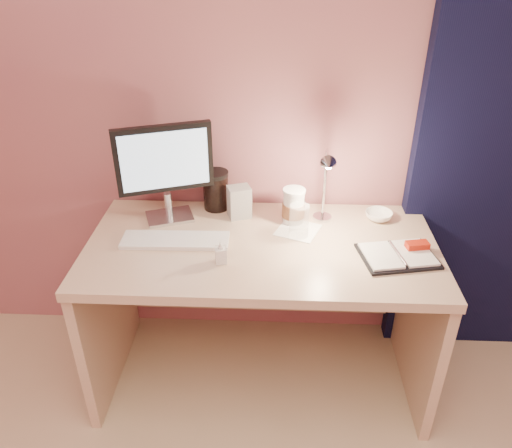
{
  "coord_description": "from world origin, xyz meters",
  "views": [
    {
      "loc": [
        0.05,
        -0.3,
        1.8
      ],
      "look_at": [
        -0.02,
        1.33,
        0.85
      ],
      "focal_mm": 35.0,
      "sensor_mm": 36.0,
      "label": 1
    }
  ],
  "objects_px": {
    "clear_cup": "(299,221)",
    "bowl": "(379,216)",
    "keyboard": "(175,240)",
    "planner": "(399,255)",
    "dark_jar": "(216,192)",
    "lotion_bottle": "(221,252)",
    "product_box": "(239,202)",
    "desk_lamp": "(328,183)",
    "desk": "(262,278)",
    "monitor": "(164,165)",
    "coffee_cup": "(294,207)"
  },
  "relations": [
    {
      "from": "monitor",
      "to": "clear_cup",
      "type": "xyz_separation_m",
      "value": [
        0.56,
        -0.12,
        -0.18
      ]
    },
    {
      "from": "planner",
      "to": "dark_jar",
      "type": "bearing_deg",
      "value": 142.94
    },
    {
      "from": "desk",
      "to": "monitor",
      "type": "xyz_separation_m",
      "value": [
        -0.41,
        0.11,
        0.48
      ]
    },
    {
      "from": "planner",
      "to": "monitor",
      "type": "bearing_deg",
      "value": 153.64
    },
    {
      "from": "keyboard",
      "to": "clear_cup",
      "type": "relative_size",
      "value": 3.08
    },
    {
      "from": "keyboard",
      "to": "product_box",
      "type": "height_order",
      "value": "product_box"
    },
    {
      "from": "planner",
      "to": "clear_cup",
      "type": "height_order",
      "value": "clear_cup"
    },
    {
      "from": "bowl",
      "to": "keyboard",
      "type": "bearing_deg",
      "value": -165.18
    },
    {
      "from": "lotion_bottle",
      "to": "desk_lamp",
      "type": "height_order",
      "value": "desk_lamp"
    },
    {
      "from": "bowl",
      "to": "desk_lamp",
      "type": "xyz_separation_m",
      "value": [
        -0.24,
        -0.09,
        0.2
      ]
    },
    {
      "from": "keyboard",
      "to": "planner",
      "type": "distance_m",
      "value": 0.88
    },
    {
      "from": "lotion_bottle",
      "to": "dark_jar",
      "type": "distance_m",
      "value": 0.44
    },
    {
      "from": "product_box",
      "to": "coffee_cup",
      "type": "bearing_deg",
      "value": -29.52
    },
    {
      "from": "keyboard",
      "to": "product_box",
      "type": "relative_size",
      "value": 3.04
    },
    {
      "from": "clear_cup",
      "to": "lotion_bottle",
      "type": "xyz_separation_m",
      "value": [
        -0.3,
        -0.2,
        -0.02
      ]
    },
    {
      "from": "keyboard",
      "to": "coffee_cup",
      "type": "relative_size",
      "value": 2.74
    },
    {
      "from": "clear_cup",
      "to": "bowl",
      "type": "distance_m",
      "value": 0.38
    },
    {
      "from": "dark_jar",
      "to": "desk_lamp",
      "type": "bearing_deg",
      "value": -19.42
    },
    {
      "from": "coffee_cup",
      "to": "desk_lamp",
      "type": "xyz_separation_m",
      "value": [
        0.13,
        -0.05,
        0.14
      ]
    },
    {
      "from": "desk_lamp",
      "to": "desk",
      "type": "bearing_deg",
      "value": -165.98
    },
    {
      "from": "product_box",
      "to": "desk_lamp",
      "type": "bearing_deg",
      "value": -33.78
    },
    {
      "from": "desk",
      "to": "clear_cup",
      "type": "bearing_deg",
      "value": -2.0
    },
    {
      "from": "keyboard",
      "to": "dark_jar",
      "type": "height_order",
      "value": "dark_jar"
    },
    {
      "from": "coffee_cup",
      "to": "bowl",
      "type": "distance_m",
      "value": 0.38
    },
    {
      "from": "desk",
      "to": "keyboard",
      "type": "height_order",
      "value": "keyboard"
    },
    {
      "from": "planner",
      "to": "coffee_cup",
      "type": "xyz_separation_m",
      "value": [
        -0.4,
        0.25,
        0.06
      ]
    },
    {
      "from": "planner",
      "to": "product_box",
      "type": "relative_size",
      "value": 2.22
    },
    {
      "from": "keyboard",
      "to": "dark_jar",
      "type": "bearing_deg",
      "value": 64.82
    },
    {
      "from": "clear_cup",
      "to": "bowl",
      "type": "height_order",
      "value": "clear_cup"
    },
    {
      "from": "lotion_bottle",
      "to": "product_box",
      "type": "relative_size",
      "value": 0.67
    },
    {
      "from": "planner",
      "to": "desk_lamp",
      "type": "xyz_separation_m",
      "value": [
        -0.27,
        0.2,
        0.2
      ]
    },
    {
      "from": "dark_jar",
      "to": "desk_lamp",
      "type": "xyz_separation_m",
      "value": [
        0.47,
        -0.17,
        0.14
      ]
    },
    {
      "from": "coffee_cup",
      "to": "bowl",
      "type": "relative_size",
      "value": 1.35
    },
    {
      "from": "desk",
      "to": "bowl",
      "type": "xyz_separation_m",
      "value": [
        0.5,
        0.15,
        0.24
      ]
    },
    {
      "from": "bowl",
      "to": "lotion_bottle",
      "type": "distance_m",
      "value": 0.74
    },
    {
      "from": "planner",
      "to": "bowl",
      "type": "xyz_separation_m",
      "value": [
        -0.03,
        0.29,
        0.01
      ]
    },
    {
      "from": "monitor",
      "to": "coffee_cup",
      "type": "distance_m",
      "value": 0.57
    },
    {
      "from": "desk",
      "to": "planner",
      "type": "distance_m",
      "value": 0.6
    },
    {
      "from": "desk",
      "to": "dark_jar",
      "type": "xyz_separation_m",
      "value": [
        -0.21,
        0.22,
        0.3
      ]
    },
    {
      "from": "clear_cup",
      "to": "desk_lamp",
      "type": "height_order",
      "value": "desk_lamp"
    },
    {
      "from": "dark_jar",
      "to": "product_box",
      "type": "relative_size",
      "value": 1.12
    },
    {
      "from": "planner",
      "to": "product_box",
      "type": "distance_m",
      "value": 0.7
    },
    {
      "from": "desk",
      "to": "coffee_cup",
      "type": "bearing_deg",
      "value": 39.38
    },
    {
      "from": "lotion_bottle",
      "to": "bowl",
      "type": "bearing_deg",
      "value": 28.79
    },
    {
      "from": "keyboard",
      "to": "monitor",
      "type": "bearing_deg",
      "value": 106.59
    },
    {
      "from": "lotion_bottle",
      "to": "clear_cup",
      "type": "bearing_deg",
      "value": 34.56
    },
    {
      "from": "monitor",
      "to": "coffee_cup",
      "type": "height_order",
      "value": "monitor"
    },
    {
      "from": "bowl",
      "to": "dark_jar",
      "type": "distance_m",
      "value": 0.72
    },
    {
      "from": "keyboard",
      "to": "bowl",
      "type": "relative_size",
      "value": 3.68
    },
    {
      "from": "monitor",
      "to": "planner",
      "type": "bearing_deg",
      "value": -35.43
    }
  ]
}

